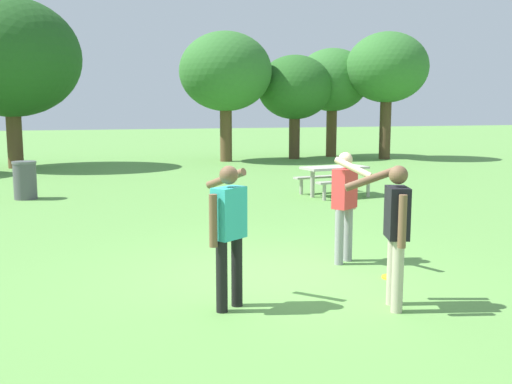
{
  "coord_description": "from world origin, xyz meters",
  "views": [
    {
      "loc": [
        -2.8,
        -7.1,
        2.26
      ],
      "look_at": [
        0.11,
        1.2,
        1.0
      ],
      "focal_mm": 40.76,
      "sensor_mm": 36.0,
      "label": 1
    }
  ],
  "objects": [
    {
      "name": "frisbee",
      "position": [
        1.43,
        -0.55,
        0.01
      ],
      "size": [
        0.25,
        0.25,
        0.03
      ],
      "primitive_type": "cylinder",
      "color": "yellow",
      "rests_on": "ground"
    },
    {
      "name": "person_bystander",
      "position": [
        0.79,
        -1.59,
        0.96
      ],
      "size": [
        0.62,
        0.77,
        1.64
      ],
      "color": "#B7AD93",
      "rests_on": "ground"
    },
    {
      "name": "picnic_table_near",
      "position": [
        4.15,
        6.49,
        0.56
      ],
      "size": [
        1.84,
        1.59,
        0.77
      ],
      "color": "#B2ADA3",
      "rests_on": "ground"
    },
    {
      "name": "tree_slender_mid",
      "position": [
        7.7,
        17.5,
        3.21
      ],
      "size": [
        3.39,
        3.39,
        4.68
      ],
      "color": "#4C3823",
      "rests_on": "ground"
    },
    {
      "name": "tree_back_left",
      "position": [
        9.86,
        18.05,
        3.59
      ],
      "size": [
        3.46,
        3.46,
        5.1
      ],
      "color": "brown",
      "rests_on": "ground"
    },
    {
      "name": "person_thrower",
      "position": [
        -0.98,
        -0.98,
        0.96
      ],
      "size": [
        0.53,
        0.83,
        1.64
      ],
      "color": "black",
      "rests_on": "ground"
    },
    {
      "name": "tree_far_right",
      "position": [
        4.35,
        17.19,
        3.82
      ],
      "size": [
        3.97,
        3.97,
        5.54
      ],
      "color": "brown",
      "rests_on": "ground"
    },
    {
      "name": "ground_plane",
      "position": [
        0.0,
        0.0,
        0.0
      ],
      "size": [
        120.0,
        120.0,
        0.0
      ],
      "primitive_type": "plane",
      "color": "#609947"
    },
    {
      "name": "person_catcher",
      "position": [
        1.21,
        0.37,
        0.96
      ],
      "size": [
        0.53,
        0.83,
        1.64
      ],
      "color": "gray",
      "rests_on": "ground"
    },
    {
      "name": "trash_can_beside_table",
      "position": [
        -3.49,
        8.56,
        0.48
      ],
      "size": [
        0.59,
        0.59,
        0.96
      ],
      "color": "#515156",
      "rests_on": "ground"
    },
    {
      "name": "tree_back_right",
      "position": [
        11.52,
        15.98,
        4.07
      ],
      "size": [
        3.68,
        3.68,
        5.68
      ],
      "color": "#4C3823",
      "rests_on": "ground"
    },
    {
      "name": "tree_broad_center",
      "position": [
        -4.15,
        17.09,
        4.18
      ],
      "size": [
        5.27,
        5.27,
        6.44
      ],
      "color": "brown",
      "rests_on": "ground"
    }
  ]
}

